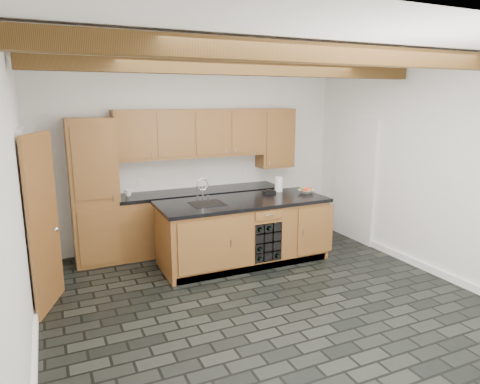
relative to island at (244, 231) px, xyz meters
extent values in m
plane|color=black|center=(-0.31, -1.28, -0.46)|extent=(5.00, 5.00, 0.00)
plane|color=white|center=(-0.31, 1.22, 0.94)|extent=(5.00, 0.00, 5.00)
plane|color=white|center=(-2.81, -1.28, 0.94)|extent=(0.00, 5.00, 5.00)
plane|color=white|center=(2.19, -1.28, 0.94)|extent=(0.00, 5.00, 5.00)
plane|color=white|center=(-0.31, -1.28, 2.34)|extent=(5.00, 5.00, 0.00)
cube|color=#513614|center=(-0.31, -2.48, 2.24)|extent=(4.90, 0.15, 0.15)
cube|color=#513614|center=(-0.31, -0.68, 2.24)|extent=(4.90, 0.15, 0.15)
cube|color=white|center=(-2.79, -1.28, -0.41)|extent=(0.04, 5.00, 0.10)
cube|color=white|center=(2.17, -1.28, -0.41)|extent=(0.04, 5.00, 0.10)
cube|color=white|center=(-2.78, 0.02, 0.56)|extent=(0.06, 0.94, 2.04)
cube|color=brown|center=(-2.63, -0.33, 0.54)|extent=(0.31, 0.77, 2.00)
cube|color=white|center=(2.16, 0.22, 0.56)|extent=(0.06, 0.98, 2.04)
cube|color=black|center=(2.19, 0.22, 0.54)|extent=(0.02, 0.86, 1.96)
cube|color=brown|center=(-1.96, 0.92, 0.59)|extent=(0.65, 0.60, 2.10)
cube|color=brown|center=(-0.33, 0.92, -0.02)|extent=(2.60, 0.60, 0.88)
cube|color=black|center=(-0.33, 0.92, 0.44)|extent=(2.64, 0.62, 0.05)
cube|color=white|center=(-0.33, 1.21, 0.73)|extent=(2.60, 0.02, 0.52)
cube|color=brown|center=(-0.43, 1.04, 1.36)|extent=(2.40, 0.35, 0.75)
cube|color=brown|center=(1.07, 1.04, 1.24)|extent=(0.60, 0.35, 1.00)
cube|color=brown|center=(-0.01, 0.02, -0.02)|extent=(2.40, 0.90, 0.88)
cube|color=black|center=(-0.01, 0.02, 0.44)|extent=(2.46, 0.96, 0.05)
cube|color=brown|center=(-0.73, -0.45, 0.02)|extent=(0.80, 0.02, 0.70)
cube|color=brown|center=(0.94, -0.45, 0.02)|extent=(0.60, 0.02, 0.70)
cube|color=black|center=(0.17, -0.29, -0.06)|extent=(0.42, 0.30, 0.56)
cylinder|color=black|center=(0.03, -0.33, -0.27)|extent=(0.07, 0.26, 0.07)
cylinder|color=black|center=(0.03, -0.33, 0.15)|extent=(0.07, 0.26, 0.07)
cylinder|color=black|center=(0.03, -0.33, -0.13)|extent=(0.07, 0.26, 0.07)
cylinder|color=black|center=(0.17, -0.33, 0.15)|extent=(0.07, 0.26, 0.07)
cylinder|color=black|center=(0.31, -0.33, -0.27)|extent=(0.07, 0.26, 0.07)
cube|color=black|center=(-0.56, 0.02, 0.46)|extent=(0.45, 0.40, 0.02)
cylinder|color=silver|center=(-0.56, 0.20, 0.57)|extent=(0.02, 0.02, 0.20)
torus|color=silver|center=(-0.56, 0.20, 0.71)|extent=(0.18, 0.02, 0.18)
cylinder|color=silver|center=(-0.64, 0.20, 0.51)|extent=(0.02, 0.02, 0.08)
cylinder|color=silver|center=(-0.48, 0.20, 0.51)|extent=(0.02, 0.02, 0.08)
cube|color=black|center=(0.54, 0.24, 0.49)|extent=(0.19, 0.11, 0.04)
cylinder|color=black|center=(0.54, 0.24, 0.51)|extent=(0.12, 0.12, 0.02)
imported|color=beige|center=(1.07, 0.02, 0.49)|extent=(0.29, 0.29, 0.06)
sphere|color=red|center=(1.12, 0.02, 0.52)|extent=(0.07, 0.07, 0.07)
sphere|color=orange|center=(1.09, 0.07, 0.52)|extent=(0.07, 0.07, 0.07)
sphere|color=#538524|center=(1.03, 0.05, 0.52)|extent=(0.07, 0.07, 0.07)
sphere|color=red|center=(1.03, 0.00, 0.52)|extent=(0.07, 0.07, 0.07)
sphere|color=orange|center=(1.09, -0.02, 0.52)|extent=(0.07, 0.07, 0.07)
cylinder|color=white|center=(0.75, 0.32, 0.58)|extent=(0.12, 0.12, 0.23)
imported|color=white|center=(-1.47, 0.95, 0.52)|extent=(0.12, 0.12, 0.11)
camera|label=1|loc=(-2.52, -5.43, 1.88)|focal=32.00mm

